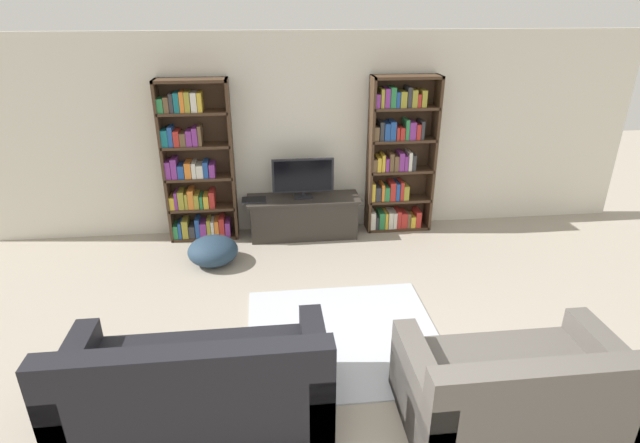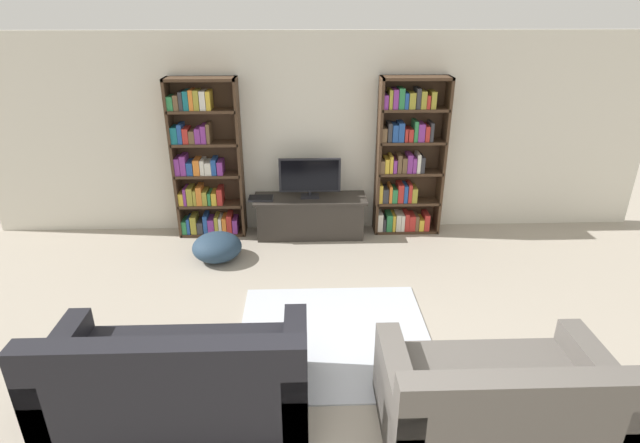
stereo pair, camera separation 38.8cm
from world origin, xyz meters
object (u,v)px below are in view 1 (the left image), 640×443
object	(u,v)px
couch_left_sectional	(198,387)
beanbag_ottoman	(213,251)
tv_stand	(304,216)
couch_right_sofa	(516,393)
television	(303,177)
laptop	(254,200)
bookshelf_right	(398,158)
bookshelf_left	(196,167)

from	to	relation	value
couch_left_sectional	beanbag_ottoman	xyz separation A→B (m)	(-0.11, 2.49, -0.13)
tv_stand	couch_right_sofa	xyz separation A→B (m)	(1.28, -3.47, 0.02)
television	couch_left_sectional	bearing A→B (deg)	-108.25
laptop	couch_left_sectional	world-z (taller)	couch_left_sectional
couch_right_sofa	beanbag_ottoman	size ratio (longest dim) A/B	2.70
bookshelf_right	couch_left_sectional	bearing A→B (deg)	-125.28
bookshelf_left	laptop	world-z (taller)	bookshelf_left
tv_stand	laptop	distance (m)	0.70
bookshelf_left	tv_stand	world-z (taller)	bookshelf_left
tv_stand	beanbag_ottoman	world-z (taller)	tv_stand
laptop	beanbag_ottoman	bearing A→B (deg)	-129.11
bookshelf_right	tv_stand	size ratio (longest dim) A/B	1.40
bookshelf_left	couch_left_sectional	distance (m)	3.37
bookshelf_left	couch_right_sofa	world-z (taller)	bookshelf_left
tv_stand	bookshelf_left	bearing A→B (deg)	174.82
television	beanbag_ottoman	bearing A→B (deg)	-149.72
laptop	couch_left_sectional	size ratio (longest dim) A/B	0.16
tv_stand	beanbag_ottoman	distance (m)	1.33
bookshelf_left	couch_right_sofa	size ratio (longest dim) A/B	1.28
bookshelf_right	couch_right_sofa	xyz separation A→B (m)	(-0.00, -3.59, -0.72)
television	laptop	world-z (taller)	television
tv_stand	couch_right_sofa	bearing A→B (deg)	-69.81
laptop	bookshelf_left	bearing A→B (deg)	166.98
bookshelf_left	couch_left_sectional	bearing A→B (deg)	-84.38
laptop	couch_left_sectional	distance (m)	3.15
bookshelf_right	television	distance (m)	1.30
laptop	couch_left_sectional	bearing A→B (deg)	-97.30
beanbag_ottoman	laptop	bearing A→B (deg)	50.89
bookshelf_left	bookshelf_right	world-z (taller)	same
bookshelf_right	couch_left_sectional	size ratio (longest dim) A/B	1.07
couch_left_sectional	couch_right_sofa	xyz separation A→B (m)	(2.32, -0.31, -0.01)
couch_right_sofa	beanbag_ottoman	bearing A→B (deg)	130.87
laptop	beanbag_ottoman	xyz separation A→B (m)	(-0.51, -0.62, -0.39)
couch_left_sectional	beanbag_ottoman	size ratio (longest dim) A/B	3.25
bookshelf_left	tv_stand	size ratio (longest dim) A/B	1.40
couch_left_sectional	bookshelf_left	bearing A→B (deg)	95.62
couch_left_sectional	television	bearing A→B (deg)	71.75
television	beanbag_ottoman	world-z (taller)	television
laptop	beanbag_ottoman	size ratio (longest dim) A/B	0.53
couch_left_sectional	tv_stand	bearing A→B (deg)	71.72
television	couch_left_sectional	world-z (taller)	television
laptop	couch_right_sofa	size ratio (longest dim) A/B	0.20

